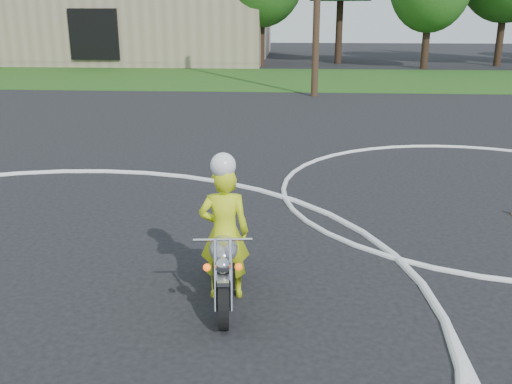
{
  "coord_description": "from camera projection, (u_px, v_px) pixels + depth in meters",
  "views": [
    {
      "loc": [
        4.19,
        -3.0,
        3.49
      ],
      "look_at": [
        3.69,
        4.4,
        1.1
      ],
      "focal_mm": 40.0,
      "sensor_mm": 36.0,
      "label": 1
    }
  ],
  "objects": [
    {
      "name": "grass_strip",
      "position": [
        215.0,
        78.0,
        29.82
      ],
      "size": [
        120.0,
        10.0,
        0.02
      ],
      "primitive_type": "cube",
      "color": "#1E4714",
      "rests_on": "ground"
    },
    {
      "name": "course_markings",
      "position": [
        150.0,
        263.0,
        8.18
      ],
      "size": [
        19.05,
        19.05,
        0.12
      ],
      "color": "silver",
      "rests_on": "ground"
    },
    {
      "name": "primary_motorcycle",
      "position": [
        224.0,
        264.0,
        7.01
      ],
      "size": [
        0.67,
        1.93,
        1.01
      ],
      "rotation": [
        0.0,
        0.0,
        0.11
      ],
      "color": "black",
      "rests_on": "ground"
    },
    {
      "name": "rider_primary_grp",
      "position": [
        224.0,
        229.0,
        7.01
      ],
      "size": [
        0.66,
        0.47,
        1.88
      ],
      "rotation": [
        0.0,
        0.0,
        0.11
      ],
      "color": "#CEE117",
      "rests_on": "ground"
    },
    {
      "name": "traffic_cones",
      "position": [
        371.0,
        290.0,
        7.12
      ],
      "size": [
        19.45,
        9.56,
        0.3
      ],
      "color": "orange",
      "rests_on": "ground"
    }
  ]
}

